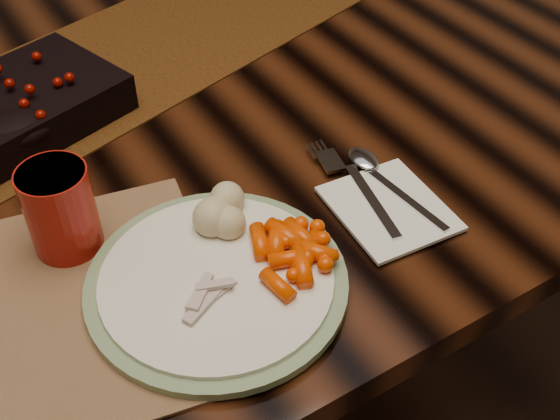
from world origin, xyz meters
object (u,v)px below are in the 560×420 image
napkin (389,208)px  baby_carrots (285,255)px  dining_table (178,295)px  placemat_main (6,324)px  red_cup (60,210)px  mashed_potatoes (214,208)px  dinner_plate (217,281)px  turkey_shreds (207,290)px

napkin → baby_carrots: bearing=-169.2°
dining_table → placemat_main: 0.53m
red_cup → mashed_potatoes: bearing=-25.6°
dinner_plate → red_cup: red_cup is taller
placemat_main → dinner_plate: (0.21, -0.07, 0.01)m
dinner_plate → mashed_potatoes: 0.09m
dinner_plate → napkin: dinner_plate is taller
placemat_main → red_cup: red_cup is taller
dining_table → dinner_plate: bearing=-101.3°
turkey_shreds → napkin: 0.25m
mashed_potatoes → napkin: bearing=-20.9°
turkey_shreds → dinner_plate: bearing=42.1°
placemat_main → napkin: napkin is taller
baby_carrots → red_cup: (-0.19, 0.17, 0.03)m
placemat_main → baby_carrots: (0.29, -0.09, 0.03)m
baby_carrots → red_cup: 0.25m
baby_carrots → mashed_potatoes: mashed_potatoes is taller
dining_table → turkey_shreds: 0.53m
red_cup → placemat_main: bearing=-141.5°
placemat_main → baby_carrots: bearing=-6.7°
red_cup → baby_carrots: bearing=-41.2°
dining_table → mashed_potatoes: size_ratio=20.22×
mashed_potatoes → red_cup: size_ratio=0.84×
dining_table → dinner_plate: dinner_plate is taller
dining_table → napkin: (0.17, -0.32, 0.38)m
dining_table → placemat_main: (-0.27, -0.25, 0.38)m
turkey_shreds → red_cup: (-0.09, 0.16, 0.03)m
baby_carrots → napkin: size_ratio=0.70×
dinner_plate → red_cup: bearing=128.0°
dinner_plate → turkey_shreds: 0.03m
baby_carrots → red_cup: red_cup is taller
dining_table → mashed_potatoes: bearing=-96.0°
dining_table → placemat_main: size_ratio=4.05×
dining_table → napkin: bearing=-62.0°
dinner_plate → mashed_potatoes: size_ratio=3.20×
napkin → turkey_shreds: bearing=-172.1°
placemat_main → turkey_shreds: bearing=-13.9°
dinner_plate → turkey_shreds: bearing=-137.9°
placemat_main → napkin: bearing=1.6°
mashed_potatoes → red_cup: red_cup is taller
dining_table → baby_carrots: bearing=-88.1°
mashed_potatoes → dinner_plate: bearing=-117.3°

